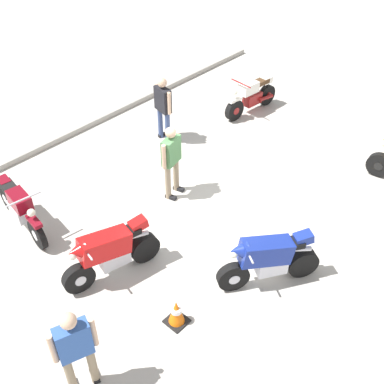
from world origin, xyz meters
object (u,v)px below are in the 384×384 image
(person_in_blue_shirt, at_px, (75,348))
(traffic_cone, at_px, (176,312))
(motorcycle_cream_vintage, at_px, (252,96))
(person_in_green_shirt, at_px, (171,157))
(motorcycle_maroon_cruiser, at_px, (20,208))
(person_in_black_shirt, at_px, (163,105))
(motorcycle_blue_sportbike, at_px, (269,258))
(motorcycle_red_sportbike, at_px, (110,251))

(person_in_blue_shirt, relative_size, traffic_cone, 3.28)
(motorcycle_cream_vintage, height_order, person_in_green_shirt, person_in_green_shirt)
(motorcycle_maroon_cruiser, bearing_deg, person_in_black_shirt, 100.43)
(motorcycle_maroon_cruiser, bearing_deg, person_in_blue_shirt, -11.72)
(person_in_green_shirt, bearing_deg, traffic_cone, -57.55)
(traffic_cone, bearing_deg, person_in_blue_shirt, 172.61)
(motorcycle_cream_vintage, distance_m, traffic_cone, 7.49)
(motorcycle_blue_sportbike, bearing_deg, traffic_cone, 14.25)
(motorcycle_maroon_cruiser, relative_size, person_in_green_shirt, 1.20)
(motorcycle_maroon_cruiser, bearing_deg, traffic_cone, 13.97)
(person_in_black_shirt, xyz_separation_m, person_in_blue_shirt, (-5.68, -3.99, -0.02))
(person_in_blue_shirt, bearing_deg, motorcycle_cream_vintage, -49.66)
(traffic_cone, bearing_deg, motorcycle_maroon_cruiser, 96.33)
(motorcycle_blue_sportbike, relative_size, person_in_blue_shirt, 1.00)
(person_in_black_shirt, xyz_separation_m, traffic_cone, (-3.91, -4.22, -0.76))
(motorcycle_cream_vintage, height_order, motorcycle_blue_sportbike, motorcycle_blue_sportbike)
(person_in_green_shirt, bearing_deg, motorcycle_blue_sportbike, -25.06)
(motorcycle_blue_sportbike, xyz_separation_m, person_in_black_shirt, (2.12, 4.81, 0.43))
(motorcycle_red_sportbike, xyz_separation_m, person_in_black_shirt, (3.94, 2.58, 0.43))
(motorcycle_red_sportbike, xyz_separation_m, person_in_blue_shirt, (-1.74, -1.41, 0.41))
(motorcycle_maroon_cruiser, height_order, traffic_cone, motorcycle_maroon_cruiser)
(person_in_blue_shirt, bearing_deg, motorcycle_maroon_cruiser, 0.06)
(motorcycle_red_sportbike, relative_size, traffic_cone, 3.67)
(motorcycle_red_sportbike, height_order, person_in_black_shirt, person_in_black_shirt)
(motorcycle_red_sportbike, distance_m, traffic_cone, 1.67)
(person_in_green_shirt, height_order, person_in_blue_shirt, person_in_green_shirt)
(motorcycle_cream_vintage, bearing_deg, motorcycle_red_sportbike, 20.64)
(person_in_blue_shirt, bearing_deg, person_in_black_shirt, -35.49)
(motorcycle_cream_vintage, bearing_deg, traffic_cone, 32.88)
(motorcycle_red_sportbike, height_order, motorcycle_blue_sportbike, same)
(motorcycle_maroon_cruiser, bearing_deg, motorcycle_cream_vintage, 93.13)
(motorcycle_maroon_cruiser, distance_m, person_in_green_shirt, 3.30)
(motorcycle_red_sportbike, xyz_separation_m, motorcycle_cream_vintage, (6.68, 1.81, -0.11))
(motorcycle_red_sportbike, height_order, person_in_green_shirt, person_in_green_shirt)
(person_in_black_shirt, bearing_deg, person_in_green_shirt, -118.43)
(motorcycle_red_sportbike, distance_m, motorcycle_cream_vintage, 6.92)
(motorcycle_red_sportbike, bearing_deg, motorcycle_cream_vintage, -152.04)
(motorcycle_blue_sportbike, bearing_deg, motorcycle_maroon_cruiser, -31.57)
(motorcycle_cream_vintage, height_order, person_in_black_shirt, person_in_black_shirt)
(motorcycle_maroon_cruiser, bearing_deg, motorcycle_blue_sportbike, 33.53)
(motorcycle_red_sportbike, relative_size, motorcycle_maroon_cruiser, 0.93)
(person_in_green_shirt, xyz_separation_m, person_in_black_shirt, (1.47, 1.73, 0.01))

